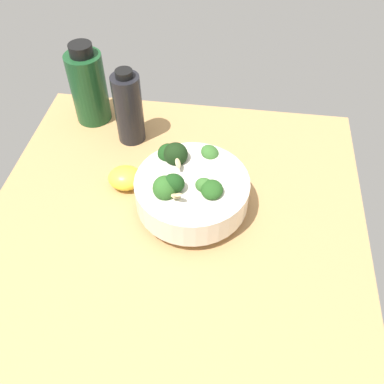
{
  "coord_description": "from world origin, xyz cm",
  "views": [
    {
      "loc": [
        -44.95,
        -9.29,
        57.8
      ],
      "look_at": [
        3.0,
        -2.65,
        4.0
      ],
      "focal_mm": 39.85,
      "sensor_mm": 36.0,
      "label": 1
    }
  ],
  "objects": [
    {
      "name": "bottle_tall",
      "position": [
        19.91,
        12.12,
        7.43
      ],
      "size": [
        5.5,
        5.5,
        15.72
      ],
      "color": "black",
      "rests_on": "ground_plane"
    },
    {
      "name": "lemon_wedge",
      "position": [
        6.63,
        10.13,
        1.91
      ],
      "size": [
        5.8,
        6.61,
        3.82
      ],
      "primitive_type": "ellipsoid",
      "rotation": [
        0.0,
        0.0,
        1.63
      ],
      "color": "yellow",
      "rests_on": "ground_plane"
    },
    {
      "name": "bottle_short",
      "position": [
        25.35,
        21.75,
        7.89
      ],
      "size": [
        7.33,
        7.33,
        17.09
      ],
      "color": "#194723",
      "rests_on": "ground_plane"
    },
    {
      "name": "bowl_of_broccoli",
      "position": [
        3.17,
        -2.42,
        4.54
      ],
      "size": [
        19.3,
        19.3,
        10.68
      ],
      "color": "silver",
      "rests_on": "ground_plane"
    },
    {
      "name": "ground_plane",
      "position": [
        0.0,
        0.0,
        -1.79
      ],
      "size": [
        65.49,
        65.49,
        3.57
      ],
      "primitive_type": "cube",
      "color": "tan"
    }
  ]
}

